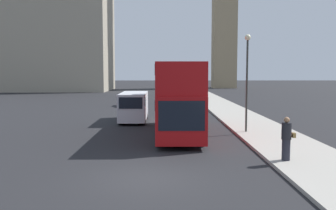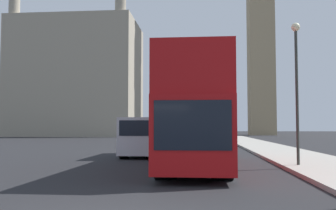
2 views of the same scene
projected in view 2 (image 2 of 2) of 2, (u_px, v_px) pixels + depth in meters
name	position (u px, v px, depth m)	size (l,w,h in m)	color
building_block_distant	(78.00, 79.00, 71.67)	(22.61, 15.89, 26.38)	#9E937F
red_double_decker_bus	(195.00, 110.00, 15.77)	(2.54, 10.47, 4.30)	#A80F11
white_van	(143.00, 136.00, 21.84)	(1.97, 5.45, 2.20)	silver
street_lamp	(296.00, 71.00, 15.53)	(0.36, 0.36, 5.90)	#2D332D
parked_sedan	(151.00, 138.00, 35.16)	(1.77, 4.21, 1.54)	navy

